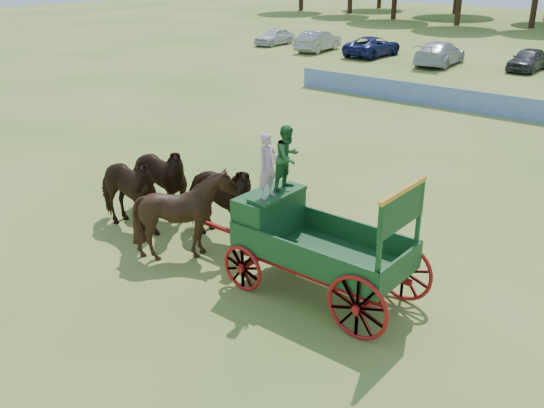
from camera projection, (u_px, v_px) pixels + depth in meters
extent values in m
plane|color=#A69B4A|center=(334.00, 286.00, 13.98)|extent=(160.00, 160.00, 0.00)
imported|color=black|center=(125.00, 192.00, 16.35)|extent=(2.71, 1.24, 2.29)
imported|color=black|center=(156.00, 181.00, 17.14)|extent=(2.72, 1.26, 2.29)
imported|color=black|center=(186.00, 214.00, 14.96)|extent=(2.23, 2.01, 2.29)
imported|color=black|center=(217.00, 201.00, 15.75)|extent=(2.72, 1.27, 2.29)
cube|color=maroon|center=(269.00, 251.00, 14.29)|extent=(0.12, 2.00, 0.12)
cube|color=maroon|center=(381.00, 293.00, 12.54)|extent=(0.12, 2.00, 0.12)
cube|color=maroon|center=(307.00, 275.00, 12.97)|extent=(3.80, 0.10, 0.12)
cube|color=maroon|center=(335.00, 257.00, 13.76)|extent=(3.80, 0.10, 0.12)
cube|color=maroon|center=(241.00, 235.00, 14.75)|extent=(2.80, 0.09, 0.09)
cube|color=#18491D|center=(322.00, 255.00, 13.26)|extent=(3.80, 1.80, 0.10)
cube|color=#18491D|center=(298.00, 257.00, 12.51)|extent=(3.80, 0.06, 0.55)
cube|color=#18491D|center=(345.00, 229.00, 13.78)|extent=(3.80, 0.06, 0.55)
cube|color=#18491D|center=(400.00, 268.00, 12.05)|extent=(0.06, 1.80, 0.55)
cube|color=#18491D|center=(269.00, 214.00, 13.92)|extent=(0.85, 1.70, 1.05)
cube|color=#18491D|center=(278.00, 194.00, 13.56)|extent=(0.55, 1.50, 0.08)
cube|color=#18491D|center=(257.00, 218.00, 14.22)|extent=(0.10, 1.60, 0.65)
cube|color=#18491D|center=(263.00, 232.00, 14.23)|extent=(0.55, 1.60, 0.06)
cube|color=#18491D|center=(379.00, 252.00, 11.28)|extent=(0.08, 0.08, 1.80)
cube|color=#18491D|center=(418.00, 225.00, 12.43)|extent=(0.08, 0.08, 1.80)
cube|color=#18491D|center=(402.00, 210.00, 11.62)|extent=(0.07, 1.75, 0.75)
cube|color=#C78333|center=(404.00, 190.00, 11.47)|extent=(0.08, 1.80, 0.09)
cube|color=#C78333|center=(400.00, 209.00, 11.64)|extent=(0.02, 1.30, 0.12)
torus|color=maroon|center=(243.00, 268.00, 13.62)|extent=(1.09, 0.09, 1.09)
torus|color=maroon|center=(293.00, 240.00, 14.99)|extent=(1.09, 0.09, 1.09)
torus|color=maroon|center=(357.00, 308.00, 11.82)|extent=(1.39, 0.09, 1.39)
torus|color=maroon|center=(403.00, 271.00, 13.19)|extent=(1.39, 0.09, 1.39)
imported|color=#C597AD|center=(268.00, 166.00, 13.01)|extent=(0.35, 0.53, 1.45)
imported|color=#235F2B|center=(288.00, 157.00, 13.51)|extent=(0.56, 0.71, 1.47)
cube|color=#1D3E9E|center=(537.00, 111.00, 27.29)|extent=(26.00, 0.08, 1.05)
imported|color=silver|center=(275.00, 36.00, 50.51)|extent=(1.70, 4.10, 1.39)
imported|color=gray|center=(318.00, 41.00, 47.23)|extent=(2.14, 4.92, 1.57)
imported|color=navy|center=(373.00, 46.00, 44.93)|extent=(2.50, 5.25, 1.45)
imported|color=silver|center=(440.00, 53.00, 41.34)|extent=(2.79, 5.73, 1.60)
imported|color=#333338|center=(528.00, 59.00, 39.38)|extent=(1.75, 4.24, 1.44)
cylinder|color=#382314|center=(535.00, 2.00, 61.33)|extent=(0.60, 0.60, 5.08)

